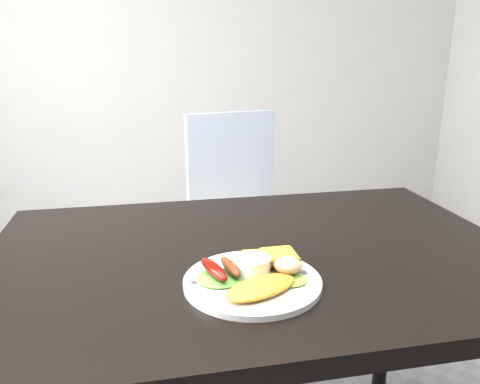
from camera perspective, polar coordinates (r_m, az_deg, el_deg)
room_back_panel at (r=3.21m, az=-7.80°, el=19.61°), size 4.00×0.04×2.70m
dining_table at (r=1.08m, az=1.97°, el=-8.07°), size 1.20×0.80×0.04m
dining_chair at (r=1.98m, az=-0.08°, el=-4.98°), size 0.48×0.48×0.05m
person at (r=1.49m, az=-16.12°, el=0.21°), size 0.57×0.39×1.55m
plate at (r=0.92m, az=1.51°, el=-10.89°), size 0.27×0.27×0.01m
lettuce_left at (r=0.91m, az=-2.55°, el=-10.44°), size 0.11×0.10×0.01m
lettuce_right at (r=0.91m, az=5.86°, el=-10.50°), size 0.09×0.09×0.01m
omelette at (r=0.87m, az=2.56°, el=-11.52°), size 0.17×0.13×0.02m
sausage_a at (r=0.91m, az=-3.21°, el=-9.38°), size 0.06×0.11×0.03m
sausage_b at (r=0.92m, az=-1.24°, el=-9.08°), size 0.04×0.09×0.02m
ramekin at (r=0.92m, az=1.58°, el=-9.12°), size 0.07×0.07×0.04m
toast_a at (r=0.98m, az=2.56°, el=-8.27°), size 0.08×0.08×0.01m
toast_b at (r=0.97m, az=4.81°, el=-7.79°), size 0.07×0.07×0.01m
potato_salad at (r=0.92m, az=5.85°, el=-8.86°), size 0.07×0.07×0.03m
fork at (r=0.91m, az=-0.57°, el=-10.61°), size 0.17×0.01×0.00m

